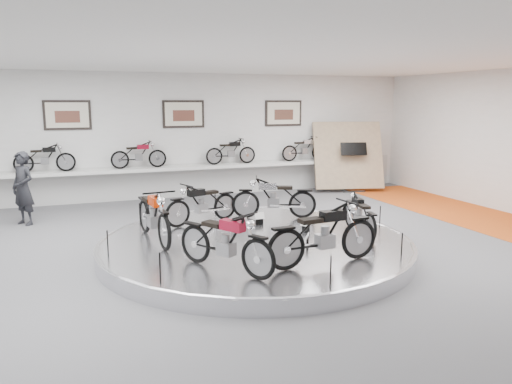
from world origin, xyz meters
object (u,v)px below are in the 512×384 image
object	(u,v)px
bike_a	(274,198)
bike_d	(225,241)
display_platform	(256,246)
bike_e	(324,234)
visitor	(23,188)
bike_f	(360,214)
bike_c	(154,215)
bike_b	(202,203)
shelf	(187,168)

from	to	relation	value
bike_a	bike_d	size ratio (longest dim) A/B	0.98
display_platform	bike_e	world-z (taller)	bike_e
bike_a	visitor	xyz separation A→B (m)	(-5.73, 2.74, 0.13)
display_platform	bike_f	size ratio (longest dim) A/B	4.30
bike_c	bike_d	size ratio (longest dim) A/B	1.06
bike_b	visitor	bearing A→B (deg)	-51.80
shelf	bike_e	xyz separation A→B (m)	(0.54, -8.34, -0.15)
bike_f	visitor	distance (m)	8.36
bike_e	bike_f	distance (m)	2.28
bike_c	bike_f	bearing A→B (deg)	70.53
bike_d	bike_f	xyz separation A→B (m)	(3.38, 1.27, -0.08)
bike_b	shelf	bearing A→B (deg)	-116.50
bike_a	bike_b	size ratio (longest dim) A/B	1.06
shelf	bike_b	bearing A→B (deg)	-98.42
shelf	bike_e	bearing A→B (deg)	-86.32
bike_f	visitor	xyz separation A→B (m)	(-6.88, 4.75, 0.20)
bike_a	bike_d	world-z (taller)	bike_d
bike_b	bike_e	bearing A→B (deg)	90.61
shelf	bike_b	world-z (taller)	bike_b
display_platform	bike_c	size ratio (longest dim) A/B	3.42
bike_e	shelf	bearing A→B (deg)	88.83
bike_e	bike_c	bearing A→B (deg)	130.16
bike_c	visitor	bearing A→B (deg)	-150.92
display_platform	bike_c	world-z (taller)	bike_c
shelf	bike_c	distance (m)	6.15
bike_b	bike_c	distance (m)	1.71
bike_a	bike_b	xyz separation A→B (m)	(-1.77, 0.10, -0.03)
display_platform	bike_f	xyz separation A→B (m)	(2.22, -0.40, 0.59)
shelf	bike_a	size ratio (longest dim) A/B	6.37
bike_b	bike_c	bearing A→B (deg)	23.01
shelf	bike_f	xyz separation A→B (m)	(2.22, -6.80, -0.26)
display_platform	visitor	xyz separation A→B (m)	(-4.66, 4.35, 0.79)
shelf	visitor	xyz separation A→B (m)	(-4.66, -2.05, -0.06)
bike_f	visitor	bearing A→B (deg)	66.08
display_platform	bike_f	world-z (taller)	bike_f
display_platform	bike_d	bearing A→B (deg)	-124.84
shelf	bike_d	world-z (taller)	bike_d
bike_a	bike_c	world-z (taller)	bike_c
bike_a	bike_c	distance (m)	3.22
display_platform	bike_b	distance (m)	1.95
shelf	bike_c	xyz separation A→B (m)	(-1.98, -5.82, -0.15)
visitor	shelf	bearing A→B (deg)	72.54
bike_e	bike_b	bearing A→B (deg)	103.83
display_platform	bike_f	distance (m)	2.33
bike_a	bike_f	size ratio (longest dim) A/B	1.16
bike_d	visitor	xyz separation A→B (m)	(-3.50, 6.02, 0.12)
bike_d	bike_e	size ratio (longest dim) A/B	0.94
bike_a	bike_d	bearing A→B (deg)	76.32
bike_b	bike_a	bearing A→B (deg)	158.71
display_platform	visitor	world-z (taller)	visitor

